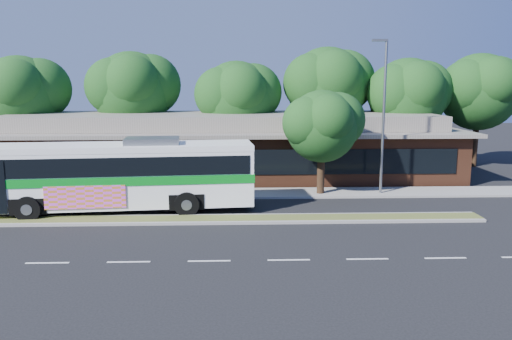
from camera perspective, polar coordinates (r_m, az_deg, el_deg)
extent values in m
plane|color=black|center=(23.85, -4.68, -6.18)|extent=(120.00, 120.00, 0.00)
cube|color=#525A26|center=(24.40, -4.62, -5.62)|extent=(26.00, 1.10, 0.15)
cube|color=gray|center=(30.03, -4.13, -2.69)|extent=(44.00, 2.60, 0.12)
cube|color=#582D1B|center=(36.26, -3.79, 1.95)|extent=(32.00, 10.00, 3.20)
cube|color=slate|center=(36.06, -3.82, 4.66)|extent=(33.20, 11.20, 0.24)
cube|color=slate|center=(36.01, -3.83, 5.66)|extent=(30.00, 8.00, 1.00)
cube|color=black|center=(31.27, -4.06, 0.87)|extent=(30.00, 0.06, 1.60)
cylinder|color=slate|center=(30.18, 14.36, 5.61)|extent=(0.16, 0.16, 9.00)
cube|color=slate|center=(30.10, 13.98, 14.20)|extent=(0.90, 0.18, 0.14)
cylinder|color=black|center=(41.44, -24.94, 2.59)|extent=(0.44, 0.44, 3.99)
sphere|color=#164318|center=(41.19, -25.31, 7.75)|extent=(5.80, 5.80, 5.80)
sphere|color=#164318|center=(41.10, -23.43, 8.53)|extent=(4.52, 4.52, 4.52)
cylinder|color=black|center=(39.99, -13.75, 3.15)|extent=(0.44, 0.44, 4.20)
sphere|color=#164318|center=(39.74, -13.99, 8.74)|extent=(6.00, 6.00, 6.00)
sphere|color=#164318|center=(39.93, -11.96, 9.51)|extent=(4.68, 4.68, 4.68)
cylinder|color=black|center=(38.18, -2.20, 2.81)|extent=(0.44, 0.44, 3.78)
sphere|color=#164318|center=(37.91, -2.23, 8.17)|extent=(5.60, 5.60, 5.60)
sphere|color=#164318|center=(38.34, -0.33, 8.86)|extent=(4.37, 4.37, 4.37)
cylinder|color=black|center=(39.74, 7.97, 3.45)|extent=(0.44, 0.44, 4.41)
sphere|color=#164318|center=(39.50, 8.11, 9.32)|extent=(6.20, 6.20, 6.20)
sphere|color=#164318|center=(40.22, 10.00, 9.99)|extent=(4.84, 4.84, 4.84)
cylinder|color=black|center=(40.29, 16.65, 2.83)|extent=(0.44, 0.44, 3.86)
sphere|color=#164318|center=(40.03, 16.91, 8.05)|extent=(5.80, 5.80, 5.80)
sphere|color=#164318|center=(40.87, 18.50, 8.65)|extent=(4.52, 4.52, 4.52)
cylinder|color=black|center=(43.47, 23.76, 3.06)|extent=(0.44, 0.44, 4.12)
sphere|color=#164318|center=(43.23, 24.12, 8.14)|extent=(6.00, 6.00, 6.00)
sphere|color=#164318|center=(44.24, 25.50, 8.68)|extent=(4.68, 4.68, 4.68)
cube|color=white|center=(26.59, -15.29, -0.51)|extent=(13.78, 4.07, 3.12)
cube|color=black|center=(26.44, -14.62, 0.83)|extent=(12.71, 4.03, 0.94)
cube|color=white|center=(26.38, -15.43, 2.53)|extent=(13.81, 4.09, 0.29)
cube|color=#05821B|center=(26.61, -15.28, -0.71)|extent=(13.86, 4.14, 0.43)
cube|color=black|center=(26.36, -0.55, 1.37)|extent=(0.28, 2.36, 1.25)
cube|color=#ED48F7|center=(25.58, -18.94, -2.96)|extent=(3.84, 0.39, 1.13)
cube|color=slate|center=(26.15, -11.77, 3.27)|extent=(2.87, 2.04, 0.34)
cylinder|color=black|center=(26.45, -24.63, -4.06)|extent=(1.28, 0.52, 1.25)
cylinder|color=black|center=(29.10, -22.97, -2.74)|extent=(1.28, 0.52, 1.25)
cylinder|color=black|center=(25.20, -7.93, -3.90)|extent=(1.28, 0.52, 1.25)
cylinder|color=black|center=(27.97, -7.85, -2.52)|extent=(1.28, 0.52, 1.25)
cylinder|color=black|center=(29.81, 7.42, -0.18)|extent=(0.44, 0.44, 2.84)
sphere|color=#164318|center=(29.47, 7.53, 4.96)|extent=(4.22, 4.22, 4.22)
sphere|color=#164318|center=(29.92, 9.25, 5.64)|extent=(3.29, 3.29, 3.29)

